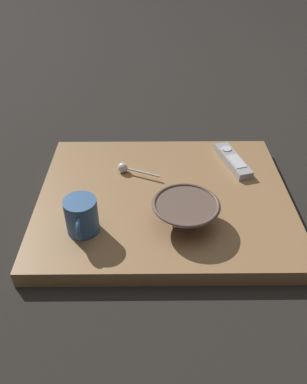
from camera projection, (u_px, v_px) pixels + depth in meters
ground_plane at (164, 206)px, 1.01m from camera, size 6.00×6.00×0.00m
table at (164, 200)px, 1.00m from camera, size 0.53×0.65×0.04m
cereal_bowl at (186, 212)px, 0.88m from camera, size 0.16×0.16×0.06m
coffee_mug at (81, 216)px, 0.85m from camera, size 0.11×0.08×0.09m
teaspoon at (125, 168)px, 1.05m from camera, size 0.06×0.12×0.03m
tv_remote_near at (233, 160)px, 1.09m from camera, size 0.18×0.09×0.02m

